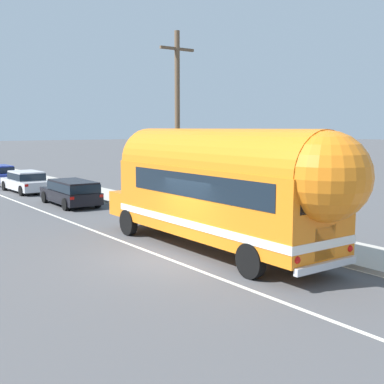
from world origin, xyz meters
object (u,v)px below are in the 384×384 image
object	(u,v)px
utility_pole	(177,122)
car_lead	(72,191)
painted_bus	(225,185)
car_second	(26,181)

from	to	relation	value
utility_pole	car_lead	xyz separation A→B (m)	(-2.72, 6.04, -3.63)
painted_bus	car_second	bearing A→B (deg)	90.17
car_lead	car_second	size ratio (longest dim) A/B	0.98
utility_pole	car_second	world-z (taller)	utility_pole
painted_bus	car_lead	world-z (taller)	painted_bus
car_second	painted_bus	bearing A→B (deg)	-89.83
utility_pole	car_lead	bearing A→B (deg)	114.26
utility_pole	painted_bus	world-z (taller)	utility_pole
painted_bus	utility_pole	bearing A→B (deg)	67.74
utility_pole	car_second	xyz separation A→B (m)	(-2.84, 13.18, -3.68)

